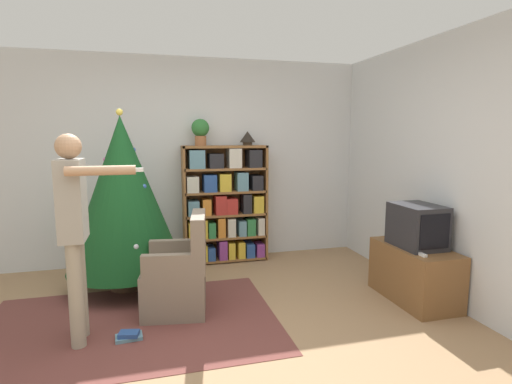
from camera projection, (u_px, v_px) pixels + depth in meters
The scene contains 15 objects.
ground_plane at pixel (206, 347), 3.09m from camera, with size 14.00×14.00×0.00m, color #9E7A56.
wall_back at pixel (180, 161), 5.13m from camera, with size 8.00×0.10×2.60m.
wall_right at pixel (477, 173), 3.53m from camera, with size 0.10×8.00×2.60m.
area_rug at pixel (132, 324), 3.46m from camera, with size 2.51×1.69×0.01m.
bookshelf at pixel (225, 205), 5.12m from camera, with size 1.07×0.30×1.50m.
tv_stand at pixel (414, 273), 3.95m from camera, with size 0.47×0.90×0.55m.
television at pixel (417, 226), 3.88m from camera, with size 0.38×0.51×0.42m.
game_remote at pixel (421, 254), 3.61m from camera, with size 0.04×0.12×0.02m.
christmas_tree at pixel (123, 194), 4.16m from camera, with size 1.20×1.20×1.90m.
armchair at pixel (179, 278), 3.69m from camera, with size 0.65×0.64×0.92m.
standing_person at pixel (74, 221), 3.05m from camera, with size 0.63×0.47×1.64m.
potted_plant at pixel (200, 130), 4.93m from camera, with size 0.22×0.22×0.33m.
table_lamp at pixel (248, 137), 5.09m from camera, with size 0.20×0.20×0.18m.
book_pile_near_tree at pixel (167, 292), 4.03m from camera, with size 0.22×0.19×0.12m.
book_pile_by_chair at pixel (129, 336), 3.20m from camera, with size 0.22×0.15×0.07m.
Camera 1 is at (-0.37, -2.90, 1.63)m, focal length 28.00 mm.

